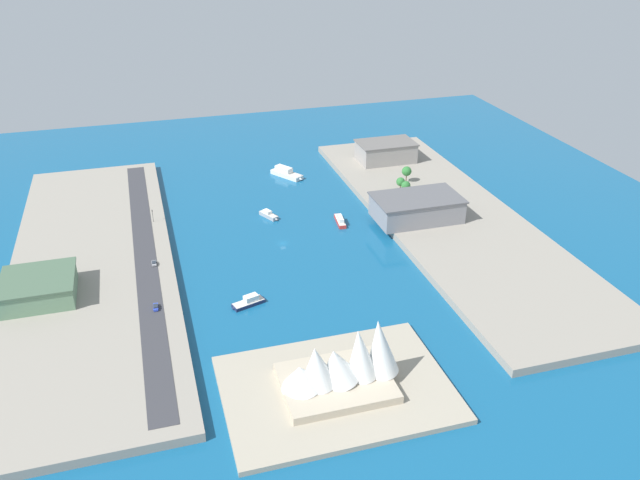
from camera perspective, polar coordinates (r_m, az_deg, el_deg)
The scene contains 17 objects.
ground_plane at distance 313.61m, azimuth -3.28°, elevation -0.29°, with size 440.00×440.00×0.00m, color #145684.
quay_west at distance 340.91m, azimuth 11.22°, elevation 1.92°, with size 70.00×240.00×3.49m, color gray.
quay_east at distance 308.03m, azimuth -19.39°, elevation -2.13°, with size 70.00×240.00×3.49m, color gray.
peninsula_point at distance 223.69m, azimuth 1.43°, elevation -12.94°, with size 76.02×55.26×2.00m, color #A89E89.
road_strip at distance 306.01m, azimuth -15.14°, elevation -1.28°, with size 9.61×228.00×0.15m, color #38383D.
patrol_launch_navy at distance 267.44m, azimuth -6.26°, elevation -5.41°, with size 14.79×8.59×4.05m.
yacht_sleek_gray at distance 339.60m, azimuth -4.53°, elevation 2.21°, with size 8.43×13.25×3.63m.
tugboat_red at distance 332.60m, azimuth 1.77°, elevation 1.75°, with size 5.17×16.39×4.09m.
ferry_white_commuter at distance 391.28m, azimuth -2.99°, elevation 5.91°, with size 16.96×21.74×5.63m.
terminal_long_green at distance 285.90m, azimuth -23.50°, elevation -3.86°, with size 28.95×28.42×9.26m.
warehouse_low_gray at distance 330.99m, azimuth 8.49°, elevation 2.83°, with size 43.81×26.62×11.92m.
carpark_squat_concrete at distance 406.61m, azimuth 5.81°, elevation 7.77°, with size 35.03×22.20×12.05m.
hatchback_blue at distance 265.24m, azimuth -14.25°, elevation -5.73°, with size 2.07×4.99×1.61m.
sedan_silver at distance 296.43m, azimuth -14.40°, elevation -1.99°, with size 2.02×4.23×1.48m.
traffic_light_waterfront at distance 335.37m, azimuth -14.52°, elevation 2.25°, with size 0.36×0.36×6.50m.
opera_landmark at distance 217.99m, azimuth 1.91°, elevation -10.93°, with size 41.45×28.50×24.60m.
park_tree_cluster at distance 367.17m, azimuth 7.47°, elevation 5.38°, with size 12.64×21.16×9.42m.
Camera 1 is at (60.74, 270.68, 146.26)m, focal length 36.37 mm.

